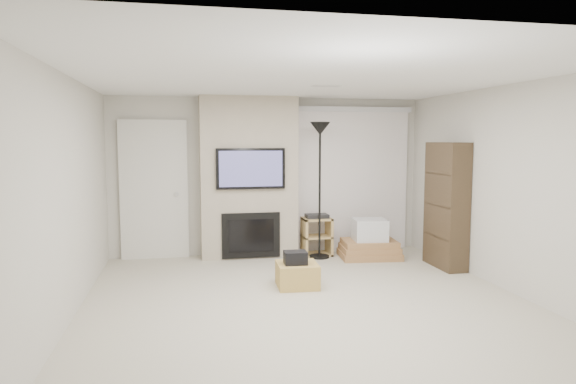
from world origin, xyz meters
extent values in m
cube|color=beige|center=(0.00, 0.00, 0.00)|extent=(5.00, 5.50, 0.00)
cube|color=white|center=(0.00, 0.00, 2.50)|extent=(5.00, 5.50, 0.00)
cube|color=beige|center=(0.00, 2.75, 1.25)|extent=(5.00, 0.00, 2.50)
cube|color=beige|center=(0.00, -2.75, 1.25)|extent=(5.00, 0.00, 2.50)
cube|color=beige|center=(-2.50, 0.00, 1.25)|extent=(0.00, 5.50, 2.50)
cube|color=beige|center=(2.50, 0.00, 1.25)|extent=(0.00, 5.50, 2.50)
cube|color=silver|center=(0.40, 0.80, 2.50)|extent=(0.35, 0.18, 0.01)
cube|color=tan|center=(0.02, 0.74, 0.15)|extent=(0.53, 0.53, 0.30)
cube|color=black|center=(-0.01, 0.70, 0.38)|extent=(0.29, 0.23, 0.16)
cube|color=#B4A791|center=(-0.35, 2.55, 1.25)|extent=(1.50, 0.40, 2.50)
cube|color=black|center=(-0.35, 2.32, 1.40)|extent=(1.05, 0.06, 0.62)
cube|color=#333253|center=(-0.35, 2.29, 1.40)|extent=(0.96, 0.00, 0.54)
cube|color=black|center=(-0.35, 2.34, 0.37)|extent=(0.90, 0.04, 0.70)
cube|color=black|center=(-0.35, 2.32, 0.37)|extent=(0.70, 0.02, 0.50)
cube|color=silver|center=(-1.80, 2.71, 1.07)|extent=(1.02, 0.08, 2.14)
cube|color=beige|center=(-1.80, 2.72, 1.02)|extent=(0.90, 0.05, 2.05)
cylinder|color=silver|center=(-1.46, 2.67, 1.00)|extent=(0.07, 0.06, 0.07)
cube|color=silver|center=(1.40, 2.69, 2.33)|extent=(1.98, 0.10, 0.08)
cube|color=white|center=(1.40, 2.70, 1.15)|extent=(1.90, 0.03, 2.29)
cylinder|color=black|center=(0.71, 2.22, 0.02)|extent=(0.31, 0.31, 0.03)
cylinder|color=black|center=(0.71, 2.22, 1.00)|extent=(0.03, 0.03, 1.96)
cone|color=black|center=(0.71, 2.22, 2.00)|extent=(0.31, 0.31, 0.20)
cube|color=tan|center=(0.51, 2.41, 0.30)|extent=(0.04, 0.38, 0.60)
cube|color=tan|center=(0.92, 2.41, 0.30)|extent=(0.04, 0.38, 0.60)
cube|color=tan|center=(0.71, 2.41, 0.01)|extent=(0.45, 0.38, 0.03)
cube|color=tan|center=(0.71, 2.41, 0.30)|extent=(0.45, 0.38, 0.03)
cube|color=tan|center=(0.71, 2.41, 0.58)|extent=(0.45, 0.38, 0.03)
cube|color=black|center=(0.71, 2.41, 0.63)|extent=(0.35, 0.25, 0.06)
cube|color=#A9784A|center=(1.47, 2.07, 0.05)|extent=(0.97, 0.78, 0.10)
cube|color=#A9784A|center=(1.47, 2.07, 0.14)|extent=(0.92, 0.73, 0.09)
cube|color=#A9784A|center=(1.47, 2.07, 0.23)|extent=(0.88, 0.68, 0.09)
cube|color=silver|center=(1.47, 2.07, 0.44)|extent=(0.54, 0.49, 0.33)
cube|color=#36291B|center=(2.34, 1.30, 0.90)|extent=(0.30, 0.80, 1.80)
cube|color=#36291B|center=(2.32, 1.30, 0.45)|extent=(0.26, 0.72, 0.02)
cube|color=#36291B|center=(2.32, 1.30, 0.90)|extent=(0.26, 0.72, 0.02)
cube|color=#36291B|center=(2.32, 1.30, 1.35)|extent=(0.26, 0.72, 0.02)
camera|label=1|loc=(-1.34, -5.40, 1.85)|focal=32.00mm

